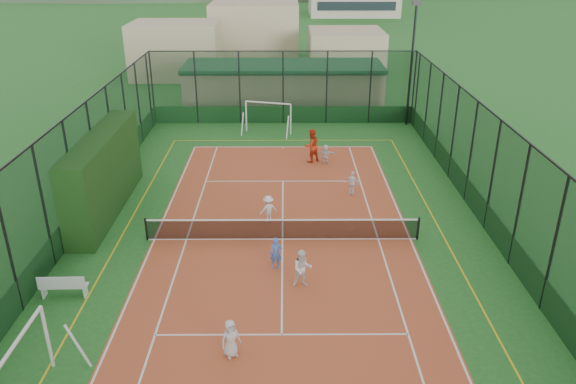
# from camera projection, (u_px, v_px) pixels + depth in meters

# --- Properties ---
(ground) EXTENTS (300.00, 300.00, 0.00)m
(ground) POSITION_uv_depth(u_px,v_px,m) (282.00, 239.00, 24.06)
(ground) COLOR #205F24
(ground) RESTS_ON ground
(court_slab) EXTENTS (11.17, 23.97, 0.01)m
(court_slab) POSITION_uv_depth(u_px,v_px,m) (282.00, 239.00, 24.05)
(court_slab) COLOR #BB4929
(court_slab) RESTS_ON ground
(tennis_net) EXTENTS (11.67, 0.12, 1.06)m
(tennis_net) POSITION_uv_depth(u_px,v_px,m) (282.00, 229.00, 23.84)
(tennis_net) COLOR black
(tennis_net) RESTS_ON ground
(perimeter_fence) EXTENTS (18.12, 34.12, 5.00)m
(perimeter_fence) POSITION_uv_depth(u_px,v_px,m) (282.00, 186.00, 23.04)
(perimeter_fence) COLOR black
(perimeter_fence) RESTS_ON ground
(floodlight_ne) EXTENTS (0.60, 0.26, 8.25)m
(floodlight_ne) POSITION_uv_depth(u_px,v_px,m) (411.00, 65.00, 37.58)
(floodlight_ne) COLOR black
(floodlight_ne) RESTS_ON ground
(clubhouse) EXTENTS (15.20, 7.20, 3.15)m
(clubhouse) POSITION_uv_depth(u_px,v_px,m) (283.00, 84.00, 43.51)
(clubhouse) COLOR tan
(clubhouse) RESTS_ON ground
(hedge_left) EXTENTS (1.27, 8.43, 3.69)m
(hedge_left) POSITION_uv_depth(u_px,v_px,m) (104.00, 173.00, 26.05)
(hedge_left) COLOR black
(hedge_left) RESTS_ON ground
(white_bench) EXTENTS (1.69, 0.50, 0.94)m
(white_bench) POSITION_uv_depth(u_px,v_px,m) (64.00, 285.00, 20.01)
(white_bench) COLOR white
(white_bench) RESTS_ON ground
(futsal_goal_near) EXTENTS (3.35, 1.01, 2.15)m
(futsal_goal_near) POSITION_uv_depth(u_px,v_px,m) (23.00, 376.00, 14.96)
(futsal_goal_near) COLOR white
(futsal_goal_near) RESTS_ON ground
(futsal_goal_far) EXTENTS (3.31, 1.71, 2.05)m
(futsal_goal_far) POSITION_uv_depth(u_px,v_px,m) (268.00, 118.00, 37.13)
(futsal_goal_far) COLOR white
(futsal_goal_far) RESTS_ON ground
(child_near_left) EXTENTS (0.74, 0.67, 1.27)m
(child_near_left) POSITION_uv_depth(u_px,v_px,m) (231.00, 338.00, 17.05)
(child_near_left) COLOR silver
(child_near_left) RESTS_ON court_slab
(child_near_mid) EXTENTS (0.47, 0.31, 1.29)m
(child_near_mid) POSITION_uv_depth(u_px,v_px,m) (276.00, 253.00, 21.68)
(child_near_mid) COLOR #4E7ADE
(child_near_mid) RESTS_ON court_slab
(child_near_right) EXTENTS (0.78, 0.64, 1.48)m
(child_near_right) POSITION_uv_depth(u_px,v_px,m) (302.00, 269.00, 20.50)
(child_near_right) COLOR white
(child_near_right) RESTS_ON court_slab
(child_far_left) EXTENTS (0.96, 0.77, 1.30)m
(child_far_left) POSITION_uv_depth(u_px,v_px,m) (268.00, 209.00, 25.27)
(child_far_left) COLOR white
(child_far_left) RESTS_ON court_slab
(child_far_right) EXTENTS (0.78, 0.59, 1.24)m
(child_far_right) POSITION_uv_depth(u_px,v_px,m) (352.00, 183.00, 28.06)
(child_far_right) COLOR white
(child_far_right) RESTS_ON court_slab
(child_far_back) EXTENTS (1.09, 0.52, 1.12)m
(child_far_back) POSITION_uv_depth(u_px,v_px,m) (325.00, 154.00, 32.08)
(child_far_back) COLOR white
(child_far_back) RESTS_ON court_slab
(coach) EXTENTS (1.20, 1.14, 1.95)m
(coach) POSITION_uv_depth(u_px,v_px,m) (311.00, 146.00, 32.18)
(coach) COLOR red
(coach) RESTS_ON court_slab
(tennis_balls) EXTENTS (3.18, 1.37, 0.07)m
(tennis_balls) POSITION_uv_depth(u_px,v_px,m) (325.00, 223.00, 25.37)
(tennis_balls) COLOR #CCE033
(tennis_balls) RESTS_ON court_slab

